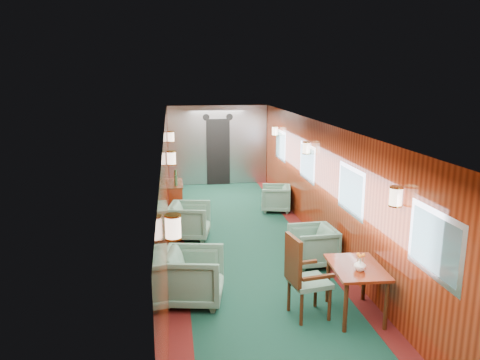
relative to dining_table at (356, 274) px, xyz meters
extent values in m
plane|color=#0D3224|center=(-1.08, 2.37, -0.61)|extent=(12.00, 12.00, 0.00)
cube|color=silver|center=(-1.08, 2.37, 1.74)|extent=(3.00, 12.00, 0.10)
cube|color=silver|center=(-1.08, 2.37, 1.75)|extent=(1.20, 12.00, 0.06)
cube|color=maroon|center=(-1.08, 8.37, 0.59)|extent=(3.00, 0.10, 2.40)
cube|color=maroon|center=(-2.58, 2.37, 0.59)|extent=(0.10, 12.00, 2.40)
cube|color=maroon|center=(0.42, 2.37, 0.59)|extent=(0.10, 12.00, 2.40)
cube|color=#400E0C|center=(-2.43, 2.37, -0.61)|extent=(0.30, 12.00, 0.01)
cube|color=#400E0C|center=(0.27, 2.37, -0.61)|extent=(0.30, 12.00, 0.01)
cube|color=#A7A9AE|center=(-1.08, 8.29, 0.59)|extent=(2.98, 0.12, 2.38)
cube|color=black|center=(-1.08, 8.21, 0.39)|extent=(0.70, 0.06, 2.00)
cylinder|color=black|center=(-1.43, 8.22, 1.44)|extent=(0.20, 0.04, 0.20)
cylinder|color=black|center=(-0.73, 8.22, 1.44)|extent=(0.20, 0.04, 0.20)
cube|color=silver|center=(0.41, -1.13, 0.84)|extent=(0.02, 1.10, 0.80)
cube|color=slate|center=(0.40, -1.13, 0.84)|extent=(0.01, 0.96, 0.66)
cube|color=silver|center=(0.41, 1.37, 0.84)|extent=(0.02, 1.10, 0.80)
cube|color=slate|center=(0.40, 1.37, 0.84)|extent=(0.01, 0.96, 0.66)
cube|color=silver|center=(0.41, 3.87, 0.84)|extent=(0.02, 1.10, 0.80)
cube|color=slate|center=(0.40, 3.87, 0.84)|extent=(0.01, 0.96, 0.66)
cube|color=silver|center=(0.41, 6.37, 0.84)|extent=(0.02, 1.10, 0.80)
cube|color=slate|center=(0.40, 6.37, 0.84)|extent=(0.01, 0.96, 0.66)
cylinder|color=#FFE4C6|center=(-2.48, -1.13, 1.19)|extent=(0.16, 0.16, 0.24)
cylinder|color=#AC8830|center=(-2.48, -1.13, 1.07)|extent=(0.17, 0.17, 0.02)
cylinder|color=#FFE4C6|center=(0.32, -0.33, 1.19)|extent=(0.16, 0.16, 0.24)
cylinder|color=#AC8830|center=(0.32, -0.33, 1.07)|extent=(0.17, 0.17, 0.02)
cylinder|color=#FFE4C6|center=(-2.48, 2.87, 1.19)|extent=(0.16, 0.16, 0.24)
cylinder|color=#AC8830|center=(-2.48, 2.87, 1.07)|extent=(0.17, 0.17, 0.02)
cylinder|color=#FFE4C6|center=(0.32, 3.67, 1.19)|extent=(0.16, 0.16, 0.24)
cylinder|color=#AC8830|center=(0.32, 3.67, 1.07)|extent=(0.17, 0.17, 0.02)
cylinder|color=#FFE4C6|center=(-2.48, 5.87, 1.19)|extent=(0.16, 0.16, 0.24)
cylinder|color=#AC8830|center=(-2.48, 5.87, 1.07)|extent=(0.17, 0.17, 0.02)
cylinder|color=#FFE4C6|center=(0.32, 6.67, 1.19)|extent=(0.16, 0.16, 0.24)
cylinder|color=#AC8830|center=(0.32, 6.67, 1.07)|extent=(0.17, 0.17, 0.02)
cube|color=maroon|center=(0.00, 0.00, 0.10)|extent=(0.74, 1.01, 0.04)
cylinder|color=#3E1F0E|center=(-0.30, -0.40, -0.27)|extent=(0.06, 0.06, 0.69)
cylinder|color=#3E1F0E|center=(0.25, -0.43, -0.27)|extent=(0.06, 0.06, 0.69)
cylinder|color=#3E1F0E|center=(-0.25, 0.43, -0.27)|extent=(0.06, 0.06, 0.69)
cylinder|color=#3E1F0E|center=(0.30, 0.40, -0.27)|extent=(0.06, 0.06, 0.69)
cube|color=#1F483B|center=(-0.64, 0.08, -0.11)|extent=(0.58, 0.58, 0.07)
cube|color=#3E1F0E|center=(-0.89, 0.04, 0.25)|extent=(0.13, 0.47, 0.66)
cube|color=#1F483B|center=(-0.87, 0.04, 0.18)|extent=(0.08, 0.35, 0.40)
cube|color=#3E1F0E|center=(-0.60, -0.17, 0.07)|extent=(0.47, 0.13, 0.04)
cube|color=#3E1F0E|center=(-0.69, 0.33, 0.07)|extent=(0.47, 0.13, 0.04)
cylinder|color=#3E1F0E|center=(-0.82, -0.16, -0.38)|extent=(0.05, 0.05, 0.47)
cylinder|color=#3E1F0E|center=(-0.40, -0.09, -0.38)|extent=(0.05, 0.05, 0.47)
cylinder|color=#3E1F0E|center=(-0.89, 0.25, -0.38)|extent=(0.05, 0.05, 0.47)
cylinder|color=#3E1F0E|center=(-0.47, 0.32, -0.38)|extent=(0.05, 0.05, 0.47)
cube|color=maroon|center=(-2.42, 4.65, -0.16)|extent=(0.30, 1.00, 0.90)
cube|color=#3E1F0E|center=(-2.41, 4.65, 0.29)|extent=(0.32, 1.02, 0.02)
cylinder|color=#224426|center=(-2.40, 4.39, 0.41)|extent=(0.07, 0.07, 0.22)
cylinder|color=#224426|center=(-2.40, 4.75, 0.44)|extent=(0.06, 0.06, 0.28)
cylinder|color=#AC8830|center=(-2.40, 4.95, 0.39)|extent=(0.08, 0.08, 0.18)
imported|color=white|center=(-0.02, -0.15, 0.20)|extent=(0.17, 0.17, 0.17)
imported|color=#1F483B|center=(-2.21, 0.73, -0.22)|extent=(1.01, 0.99, 0.79)
imported|color=#1F483B|center=(-2.15, 3.51, -0.25)|extent=(0.95, 0.93, 0.74)
imported|color=#1F483B|center=(-0.06, 1.81, -0.27)|extent=(0.80, 0.78, 0.70)
imported|color=#1F483B|center=(0.02, 5.16, -0.29)|extent=(0.84, 0.83, 0.64)
camera|label=1|loc=(-2.47, -5.70, 2.71)|focal=35.00mm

